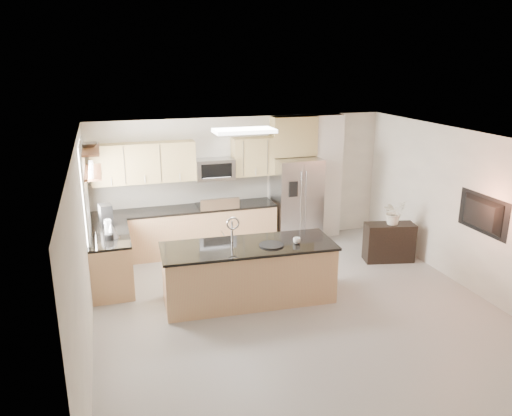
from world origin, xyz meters
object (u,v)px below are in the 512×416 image
object	(u,v)px
kettle	(112,230)
bowl	(89,144)
island	(249,273)
credenza	(389,242)
television	(479,214)
flower_vase	(394,206)
microwave	(214,169)
blender	(108,231)
coffee_maker	(106,216)
platter	(271,245)
refrigerator	(296,201)
cup	(297,241)
range	(217,227)

from	to	relation	value
kettle	bowl	distance (m)	1.42
island	credenza	distance (m)	3.10
kettle	television	world-z (taller)	television
kettle	flower_vase	bearing A→B (deg)	-2.70
microwave	television	distance (m)	4.79
kettle	television	distance (m)	5.84
flower_vase	television	distance (m)	1.69
island	kettle	distance (m)	2.32
blender	flower_vase	bearing A→B (deg)	-1.58
coffee_maker	island	bearing A→B (deg)	-38.52
coffee_maker	television	size ratio (longest dim) A/B	0.35
platter	coffee_maker	world-z (taller)	coffee_maker
flower_vase	platter	bearing A→B (deg)	-161.81
bowl	flower_vase	world-z (taller)	bowl
platter	kettle	size ratio (longest dim) A/B	1.33
kettle	bowl	size ratio (longest dim) A/B	0.79
refrigerator	television	world-z (taller)	refrigerator
refrigerator	blender	bearing A→B (deg)	-160.21
platter	kettle	bearing A→B (deg)	154.30
platter	credenza	bearing A→B (deg)	18.67
platter	bowl	bearing A→B (deg)	148.69
credenza	refrigerator	bearing A→B (deg)	144.24
blender	bowl	size ratio (longest dim) A/B	0.94
credenza	kettle	size ratio (longest dim) A/B	3.21
kettle	flower_vase	distance (m)	5.05
coffee_maker	microwave	bearing A→B (deg)	19.99
cup	television	world-z (taller)	television
coffee_maker	television	xyz separation A→B (m)	(5.61, -2.48, 0.25)
microwave	coffee_maker	bearing A→B (deg)	-160.01
credenza	platter	size ratio (longest dim) A/B	2.41
kettle	coffee_maker	size ratio (longest dim) A/B	0.75
blender	kettle	distance (m)	0.11
range	kettle	bearing A→B (deg)	-147.44
coffee_maker	flower_vase	distance (m)	5.19
refrigerator	island	world-z (taller)	refrigerator
cup	platter	world-z (taller)	cup
range	refrigerator	world-z (taller)	refrigerator
cup	bowl	distance (m)	3.65
blender	kettle	world-z (taller)	blender
range	bowl	world-z (taller)	bowl
refrigerator	cup	world-z (taller)	refrigerator
microwave	platter	world-z (taller)	microwave
refrigerator	kettle	size ratio (longest dim) A/B	6.26
credenza	flower_vase	xyz separation A→B (m)	(0.04, -0.01, 0.71)
refrigerator	cup	bearing A→B (deg)	-111.35
island	cup	xyz separation A→B (m)	(0.74, -0.15, 0.51)
credenza	television	distance (m)	1.95
credenza	coffee_maker	distance (m)	5.20
microwave	cup	world-z (taller)	microwave
cup	television	xyz separation A→B (m)	(2.79, -0.68, 0.37)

